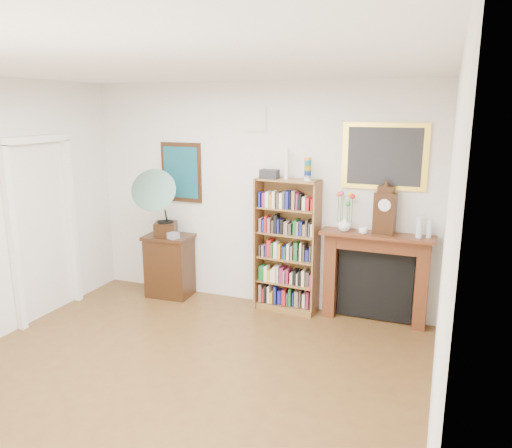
# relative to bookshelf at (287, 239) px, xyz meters

# --- Properties ---
(room) EXTENTS (4.51, 5.01, 2.81)m
(room) POSITION_rel_bookshelf_xyz_m (-0.46, -2.34, 0.48)
(room) COLOR #58351A
(room) RESTS_ON ground
(door_casing) EXTENTS (0.08, 1.02, 2.17)m
(door_casing) POSITION_rel_bookshelf_xyz_m (-2.67, -1.14, 0.34)
(door_casing) COLOR white
(door_casing) RESTS_ON left_wall
(teal_poster) EXTENTS (0.58, 0.04, 0.78)m
(teal_poster) POSITION_rel_bookshelf_xyz_m (-1.51, 0.14, 0.73)
(teal_poster) COLOR black
(teal_poster) RESTS_ON back_wall
(small_picture) EXTENTS (0.26, 0.04, 0.30)m
(small_picture) POSITION_rel_bookshelf_xyz_m (-0.46, 0.14, 1.43)
(small_picture) COLOR white
(small_picture) RESTS_ON back_wall
(gilt_painting) EXTENTS (0.95, 0.04, 0.75)m
(gilt_painting) POSITION_rel_bookshelf_xyz_m (1.09, 0.14, 1.03)
(gilt_painting) COLOR yellow
(gilt_painting) RESTS_ON back_wall
(bookshelf) EXTENTS (0.78, 0.33, 1.91)m
(bookshelf) POSITION_rel_bookshelf_xyz_m (0.00, 0.00, 0.00)
(bookshelf) COLOR brown
(bookshelf) RESTS_ON floor
(side_cabinet) EXTENTS (0.63, 0.47, 0.84)m
(side_cabinet) POSITION_rel_bookshelf_xyz_m (-1.61, -0.09, -0.51)
(side_cabinet) COLOR black
(side_cabinet) RESTS_ON floor
(fireplace) EXTENTS (1.29, 0.32, 1.09)m
(fireplace) POSITION_rel_bookshelf_xyz_m (1.07, 0.06, -0.29)
(fireplace) COLOR #4B1D11
(fireplace) RESTS_ON floor
(gramophone) EXTENTS (0.76, 0.84, 0.90)m
(gramophone) POSITION_rel_bookshelf_xyz_m (-1.67, -0.21, 0.42)
(gramophone) COLOR black
(gramophone) RESTS_ON side_cabinet
(cd_stack) EXTENTS (0.15, 0.15, 0.08)m
(cd_stack) POSITION_rel_bookshelf_xyz_m (-1.47, -0.20, -0.05)
(cd_stack) COLOR #A5A6B1
(cd_stack) RESTS_ON side_cabinet
(mantel_clock) EXTENTS (0.25, 0.17, 0.55)m
(mantel_clock) POSITION_rel_bookshelf_xyz_m (1.14, 0.02, 0.43)
(mantel_clock) COLOR black
(mantel_clock) RESTS_ON fireplace
(flower_vase) EXTENTS (0.17, 0.17, 0.17)m
(flower_vase) POSITION_rel_bookshelf_xyz_m (0.70, 0.00, 0.25)
(flower_vase) COLOR white
(flower_vase) RESTS_ON fireplace
(teacup) EXTENTS (0.12, 0.12, 0.08)m
(teacup) POSITION_rel_bookshelf_xyz_m (0.93, -0.07, 0.20)
(teacup) COLOR white
(teacup) RESTS_ON fireplace
(bottle_left) EXTENTS (0.07, 0.07, 0.24)m
(bottle_left) POSITION_rel_bookshelf_xyz_m (1.52, -0.01, 0.28)
(bottle_left) COLOR silver
(bottle_left) RESTS_ON fireplace
(bottle_right) EXTENTS (0.06, 0.06, 0.20)m
(bottle_right) POSITION_rel_bookshelf_xyz_m (1.63, 0.03, 0.26)
(bottle_right) COLOR silver
(bottle_right) RESTS_ON fireplace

